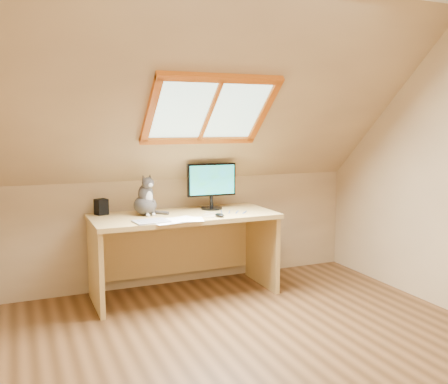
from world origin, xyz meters
TOP-DOWN VIEW (x-y plane):
  - ground at (0.00, 0.00)m, footprint 3.50×3.50m
  - room_shell at (0.00, -0.09)m, footprint 3.52×3.52m
  - desk at (-0.11, 1.45)m, footprint 1.60×0.70m
  - monitor at (0.20, 1.51)m, footprint 0.46×0.19m
  - cat at (-0.43, 1.47)m, footprint 0.25×0.28m
  - desk_speaker at (-0.78, 1.63)m, footprint 0.12×0.12m
  - graphics_tablet at (-0.47, 1.14)m, footprint 0.29×0.22m
  - mouse at (0.12, 1.13)m, footprint 0.09×0.12m
  - papers at (-0.27, 1.12)m, footprint 0.35×0.30m
  - cables at (0.22, 1.26)m, footprint 0.51×0.26m

SIDE VIEW (x-z plane):
  - ground at x=0.00m, z-range 0.00..0.00m
  - desk at x=-0.11m, z-range 0.14..0.87m
  - papers at x=-0.27m, z-range 0.73..0.74m
  - cables at x=0.22m, z-range 0.73..0.74m
  - graphics_tablet at x=-0.47m, z-range 0.73..0.74m
  - mouse at x=0.12m, z-range 0.73..0.76m
  - desk_speaker at x=-0.78m, z-range 0.73..0.87m
  - cat at x=-0.43m, z-range 0.68..1.04m
  - monitor at x=0.20m, z-range 0.76..1.19m
  - room_shell at x=0.00m, z-range 0.23..2.64m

